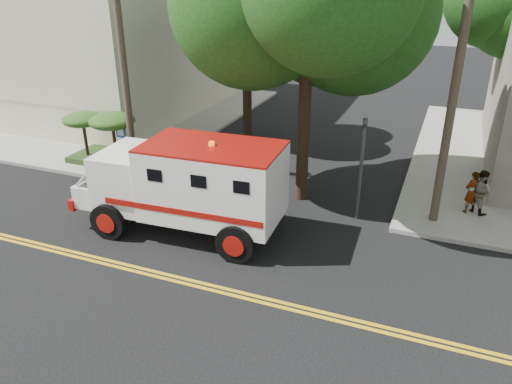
% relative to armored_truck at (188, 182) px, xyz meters
% --- Properties ---
extents(ground, '(100.00, 100.00, 0.00)m').
position_rel_armored_truck_xyz_m(ground, '(1.13, -2.62, -1.77)').
color(ground, black).
rests_on(ground, ground).
extents(sidewalk_nw, '(17.00, 17.00, 0.15)m').
position_rel_armored_truck_xyz_m(sidewalk_nw, '(-12.37, 10.88, -1.69)').
color(sidewalk_nw, gray).
rests_on(sidewalk_nw, ground).
extents(building_left, '(16.00, 14.00, 10.00)m').
position_rel_armored_truck_xyz_m(building_left, '(-14.37, 12.38, 3.38)').
color(building_left, beige).
rests_on(building_left, sidewalk_nw).
extents(utility_pole_left, '(0.28, 0.28, 9.00)m').
position_rel_armored_truck_xyz_m(utility_pole_left, '(-4.47, 3.38, 2.73)').
color(utility_pole_left, '#382D23').
rests_on(utility_pole_left, ground).
extents(utility_pole_right, '(0.28, 0.28, 9.00)m').
position_rel_armored_truck_xyz_m(utility_pole_right, '(7.43, 3.58, 2.73)').
color(utility_pole_right, '#382D23').
rests_on(utility_pole_right, ground).
extents(tree_left, '(4.48, 4.20, 7.70)m').
position_rel_armored_truck_xyz_m(tree_left, '(-1.55, 9.17, 3.96)').
color(tree_left, black).
rests_on(tree_left, ground).
extents(traffic_signal, '(0.15, 0.18, 3.60)m').
position_rel_armored_truck_xyz_m(traffic_signal, '(4.93, 2.98, 0.46)').
color(traffic_signal, '#3F3F42').
rests_on(traffic_signal, ground).
extents(accessibility_sign, '(0.45, 0.10, 2.02)m').
position_rel_armored_truck_xyz_m(accessibility_sign, '(-5.07, 3.55, -0.40)').
color(accessibility_sign, '#3F3F42').
rests_on(accessibility_sign, ground).
extents(palm_planter, '(3.52, 2.63, 2.36)m').
position_rel_armored_truck_xyz_m(palm_planter, '(-6.31, 4.00, -0.12)').
color(palm_planter, '#1E3314').
rests_on(palm_planter, sidewalk_nw).
extents(armored_truck, '(6.95, 3.06, 3.11)m').
position_rel_armored_truck_xyz_m(armored_truck, '(0.00, 0.00, 0.00)').
color(armored_truck, white).
rests_on(armored_truck, ground).
extents(pedestrian_a, '(0.65, 0.64, 1.52)m').
position_rel_armored_truck_xyz_m(pedestrian_a, '(8.52, 4.65, -0.86)').
color(pedestrian_a, gray).
rests_on(pedestrian_a, sidewalk_ne).
extents(pedestrian_b, '(0.97, 0.95, 1.57)m').
position_rel_armored_truck_xyz_m(pedestrian_b, '(8.81, 4.74, -0.83)').
color(pedestrian_b, gray).
rests_on(pedestrian_b, sidewalk_ne).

